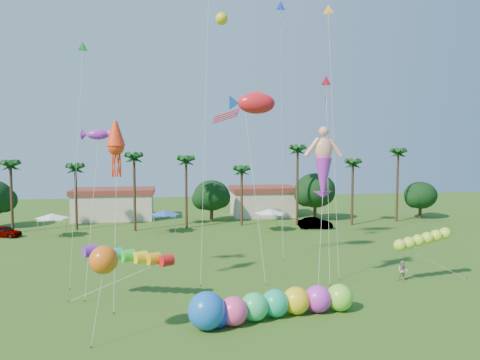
{
  "coord_description": "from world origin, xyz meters",
  "views": [
    {
      "loc": [
        -5.43,
        -25.34,
        11.71
      ],
      "look_at": [
        0.0,
        10.0,
        9.0
      ],
      "focal_mm": 35.0,
      "sensor_mm": 36.0,
      "label": 1
    }
  ],
  "objects": [
    {
      "name": "merman_kite",
      "position": [
        7.07,
        11.27,
        9.89
      ],
      "size": [
        2.93,
        4.76,
        12.69
      ],
      "color": "#EEA087",
      "rests_on": "ground"
    },
    {
      "name": "caterpillar_inflatable",
      "position": [
        1.02,
        4.55,
        1.02
      ],
      "size": [
        11.94,
        4.33,
        2.43
      ],
      "rotation": [
        0.0,
        0.0,
        0.22
      ],
      "color": "#FF438D",
      "rests_on": "ground"
    },
    {
      "name": "blue_ball",
      "position": [
        -2.43,
        3.75,
        0.86
      ],
      "size": [
        1.71,
        1.71,
        1.71
      ],
      "primitive_type": "sphere",
      "color": "#182CDE",
      "rests_on": "ground"
    },
    {
      "name": "rainbow_tube",
      "position": [
        -7.32,
        9.37,
        3.1
      ],
      "size": [
        8.92,
        3.16,
        3.56
      ],
      "color": "red",
      "rests_on": "ground"
    },
    {
      "name": "spectator_b",
      "position": [
        14.39,
        11.51,
        0.88
      ],
      "size": [
        1.07,
        1.0,
        1.76
      ],
      "primitive_type": "imported",
      "rotation": [
        0.0,
        0.0,
        -0.51
      ],
      "color": "#A19B86",
      "rests_on": "ground"
    },
    {
      "name": "car_a",
      "position": [
        -26.04,
        37.17,
        0.71
      ],
      "size": [
        4.47,
        3.06,
        1.41
      ],
      "primitive_type": "imported",
      "rotation": [
        0.0,
        0.0,
        1.2
      ],
      "color": "#4C4C54",
      "rests_on": "ground"
    },
    {
      "name": "delta_kite_blue",
      "position": [
        6.42,
        23.59,
        25.58
      ],
      "size": [
        1.24,
        3.74,
        26.76
      ],
      "color": "blue",
      "rests_on": "ground"
    },
    {
      "name": "squid_kite",
      "position": [
        -9.39,
        11.55,
        11.54
      ],
      "size": [
        1.53,
        5.15,
        13.61
      ],
      "color": "#FF3714",
      "rests_on": "ground"
    },
    {
      "name": "delta_kite_red",
      "position": [
        8.86,
        15.98,
        17.1
      ],
      "size": [
        1.8,
        5.17,
        18.0
      ],
      "color": "red",
      "rests_on": "ground"
    },
    {
      "name": "ground",
      "position": [
        0.0,
        0.0,
        0.0
      ],
      "size": [
        160.0,
        160.0,
        0.0
      ],
      "primitive_type": "plane",
      "color": "#285116",
      "rests_on": "ground"
    },
    {
      "name": "delta_kite_green",
      "position": [
        -12.57,
        16.86,
        19.46
      ],
      "size": [
        1.44,
        4.13,
        20.53
      ],
      "color": "#34DE57",
      "rests_on": "ground"
    },
    {
      "name": "fish_kite",
      "position": [
        2.72,
        17.67,
        15.54
      ],
      "size": [
        5.53,
        7.07,
        16.65
      ],
      "color": "red",
      "rests_on": "ground"
    },
    {
      "name": "orange_ball_kite",
      "position": [
        -9.25,
        2.53,
        4.96
      ],
      "size": [
        2.1,
        2.1,
        5.8
      ],
      "color": "orange",
      "rests_on": "ground"
    },
    {
      "name": "car_b",
      "position": [
        14.75,
        36.85,
        0.78
      ],
      "size": [
        4.9,
        2.26,
        1.56
      ],
      "primitive_type": "imported",
      "rotation": [
        0.0,
        0.0,
        1.44
      ],
      "color": "#4C4C54",
      "rests_on": "ground"
    },
    {
      "name": "delta_kite_yellow",
      "position": [
        9.23,
        16.69,
        23.33
      ],
      "size": [
        1.01,
        4.8,
        24.54
      ],
      "color": "#FFA11A",
      "rests_on": "ground"
    },
    {
      "name": "buildings_row",
      "position": [
        -3.09,
        50.0,
        2.0
      ],
      "size": [
        35.0,
        7.0,
        4.0
      ],
      "color": "beige",
      "rests_on": "ground"
    },
    {
      "name": "tent_row",
      "position": [
        -6.0,
        36.33,
        2.75
      ],
      "size": [
        31.0,
        4.0,
        0.6
      ],
      "color": "white",
      "rests_on": "ground"
    },
    {
      "name": "tree_line",
      "position": [
        3.57,
        44.0,
        4.28
      ],
      "size": [
        69.46,
        8.91,
        11.0
      ],
      "color": "#3A2819",
      "rests_on": "ground"
    },
    {
      "name": "green_worm",
      "position": [
        13.67,
        10.79,
        3.29
      ],
      "size": [
        9.28,
        3.14,
        3.9
      ],
      "color": "#B7EA34",
      "rests_on": "ground"
    },
    {
      "name": "lobster_kite",
      "position": [
        -11.18,
        14.92,
        12.54
      ],
      "size": [
        3.54,
        6.29,
        13.16
      ],
      "color": "purple",
      "rests_on": "ground"
    }
  ]
}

